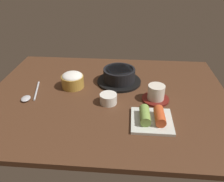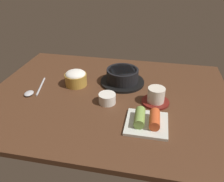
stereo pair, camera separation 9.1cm
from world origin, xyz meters
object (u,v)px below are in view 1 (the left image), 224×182
kimchi_plate (152,118)px  spoon (29,96)px  stone_pot (119,76)px  banchan_cup_center (108,98)px  rice_bowl (73,80)px  tea_cup_with_saucer (156,94)px

kimchi_plate → spoon: kimchi_plate is taller
stone_pot → banchan_cup_center: size_ratio=2.95×
rice_bowl → spoon: bearing=-148.1°
banchan_cup_center → kimchi_plate: kimchi_plate is taller
stone_pot → tea_cup_with_saucer: (15.32, -13.63, -0.27)cm
tea_cup_with_saucer → spoon: size_ratio=0.63×
rice_bowl → tea_cup_with_saucer: bearing=-12.5°
tea_cup_with_saucer → spoon: tea_cup_with_saucer is taller
rice_bowl → kimchi_plate: bearing=-33.9°
rice_bowl → spoon: rice_bowl is taller
rice_bowl → tea_cup_with_saucer: size_ratio=0.89×
stone_pot → rice_bowl: size_ratio=2.05×
tea_cup_with_saucer → spoon: bearing=-177.7°
rice_bowl → tea_cup_with_saucer: rice_bowl is taller
stone_pot → tea_cup_with_saucer: bearing=-41.7°
tea_cup_with_saucer → rice_bowl: bearing=167.5°
stone_pot → rice_bowl: rice_bowl is taller
rice_bowl → banchan_cup_center: size_ratio=1.44×
spoon → kimchi_plate: bearing=-14.1°
kimchi_plate → spoon: size_ratio=0.83×
spoon → rice_bowl: bearing=31.9°
tea_cup_with_saucer → banchan_cup_center: 18.90cm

